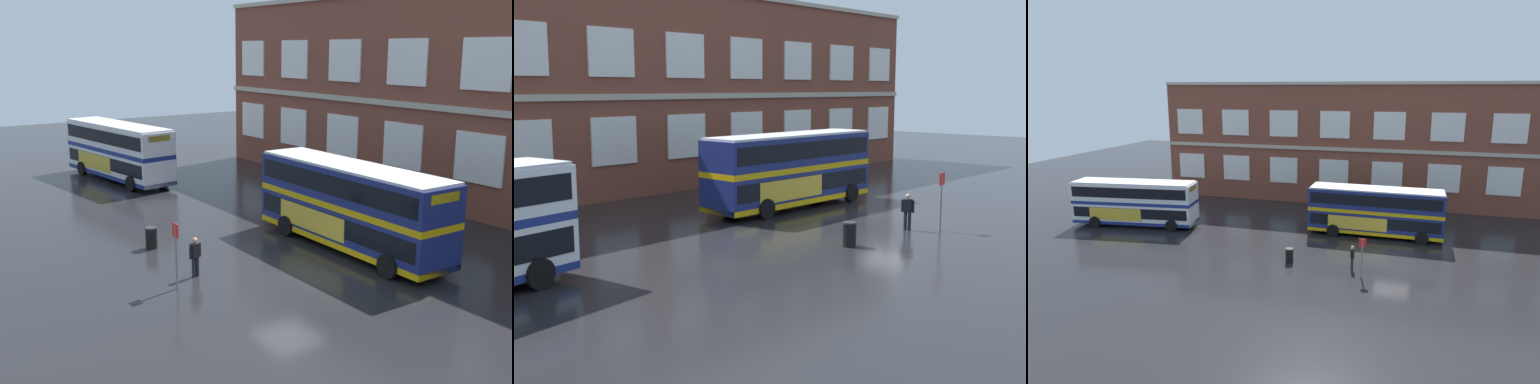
# 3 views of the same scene
# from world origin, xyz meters

# --- Properties ---
(ground_plane) EXTENTS (120.00, 120.00, 0.00)m
(ground_plane) POSITION_xyz_m (0.00, 2.00, 0.00)
(ground_plane) COLOR black
(double_decker_near) EXTENTS (11.24, 3.95, 4.07)m
(double_decker_near) POSITION_xyz_m (-22.82, 1.91, 2.15)
(double_decker_near) COLOR silver
(double_decker_near) RESTS_ON ground
(double_decker_middle) EXTENTS (11.04, 2.99, 4.07)m
(double_decker_middle) POSITION_xyz_m (-1.80, 4.95, 2.15)
(double_decker_middle) COLOR navy
(double_decker_middle) RESTS_ON ground
(waiting_passenger) EXTENTS (0.32, 0.64, 1.70)m
(waiting_passenger) POSITION_xyz_m (-2.64, -2.88, 0.93)
(waiting_passenger) COLOR black
(waiting_passenger) RESTS_ON ground
(bus_stand_flag) EXTENTS (0.44, 0.10, 2.70)m
(bus_stand_flag) POSITION_xyz_m (-1.86, -4.13, 1.64)
(bus_stand_flag) COLOR slate
(bus_stand_flag) RESTS_ON ground
(station_litter_bin) EXTENTS (0.60, 0.60, 1.03)m
(station_litter_bin) POSITION_xyz_m (-7.12, -2.81, 0.52)
(station_litter_bin) COLOR black
(station_litter_bin) RESTS_ON ground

